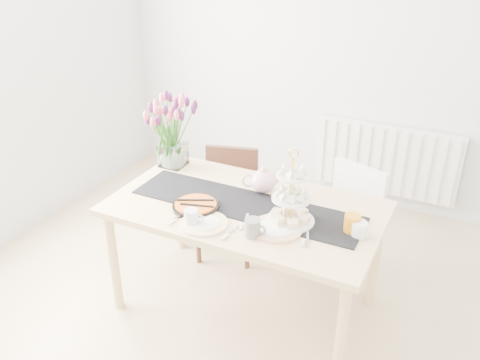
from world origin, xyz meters
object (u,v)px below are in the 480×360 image
at_px(tulip_vase, 171,121).
at_px(mug_orange, 352,224).
at_px(mug_grey, 253,228).
at_px(plate_left, 204,223).
at_px(cream_jug, 359,230).
at_px(tart_tin, 196,206).
at_px(radiator, 386,160).
at_px(plate_right, 276,228).
at_px(dining_table, 246,216).
at_px(teapot, 264,181).
at_px(chair_brown, 229,194).
at_px(cake_stand, 291,205).
at_px(mug_white, 191,217).
at_px(chair_white, 348,216).

xyz_separation_m(tulip_vase, mug_orange, (1.33, -0.29, -0.27)).
bearing_deg(mug_grey, plate_left, -177.73).
height_order(cream_jug, tart_tin, cream_jug).
bearing_deg(cream_jug, mug_grey, -137.02).
height_order(cream_jug, mug_orange, mug_orange).
bearing_deg(radiator, tulip_vase, -130.04).
bearing_deg(plate_right, dining_table, 148.14).
distance_m(plate_left, plate_right, 0.40).
distance_m(teapot, plate_right, 0.44).
distance_m(chair_brown, tart_tin, 0.80).
relative_size(cream_jug, mug_grey, 0.83).
xyz_separation_m(cake_stand, mug_grey, (-0.13, -0.22, -0.06)).
bearing_deg(chair_brown, plate_left, -86.95).
xyz_separation_m(chair_brown, mug_white, (0.23, -0.89, 0.34)).
distance_m(radiator, plate_left, 2.11).
xyz_separation_m(cake_stand, mug_white, (-0.48, -0.27, -0.07)).
bearing_deg(chair_white, cream_jug, -53.19).
bearing_deg(plate_right, teapot, 123.39).
bearing_deg(chair_white, mug_grey, -89.28).
height_order(chair_brown, tulip_vase, tulip_vase).
distance_m(mug_grey, plate_right, 0.15).
distance_m(radiator, tulip_vase, 1.95).
bearing_deg(teapot, dining_table, -121.42).
bearing_deg(plate_left, mug_white, -152.56).
bearing_deg(chair_brown, mug_white, -91.20).
xyz_separation_m(radiator, dining_table, (-0.50, -1.70, 0.22)).
height_order(radiator, plate_left, plate_left).
bearing_deg(radiator, cake_stand, -96.33).
height_order(radiator, mug_white, mug_white).
xyz_separation_m(dining_table, plate_right, (0.27, -0.17, 0.08)).
bearing_deg(plate_left, tart_tin, 134.80).
xyz_separation_m(chair_brown, chair_white, (0.87, 0.07, 0.01)).
relative_size(tulip_vase, teapot, 2.30).
bearing_deg(plate_left, teapot, 73.80).
relative_size(tulip_vase, mug_white, 6.31).
height_order(radiator, teapot, teapot).
distance_m(teapot, mug_white, 0.56).
bearing_deg(mug_white, mug_grey, -6.95).
distance_m(teapot, tart_tin, 0.45).
bearing_deg(chair_white, tart_tin, -113.52).
bearing_deg(cake_stand, plate_left, -150.89).
xyz_separation_m(chair_white, cream_jug, (0.22, -0.66, 0.33)).
bearing_deg(radiator, mug_white, -108.43).
distance_m(mug_orange, plate_left, 0.81).
height_order(tart_tin, plate_left, tart_tin).
relative_size(chair_brown, tart_tin, 2.88).
bearing_deg(dining_table, chair_brown, 125.66).
bearing_deg(cake_stand, teapot, 137.34).
height_order(chair_white, tulip_vase, tulip_vase).
bearing_deg(dining_table, mug_white, -118.15).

